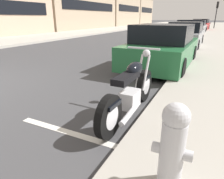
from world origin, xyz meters
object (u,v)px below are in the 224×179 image
object	(u,v)px
parked_car_across_street	(185,36)
traffic_signal_near_corner	(217,9)
parked_car_behind_motorcycle	(196,27)
parked_car_far_down_curb	(201,25)
parked_car_near_corner	(162,48)
parked_car_second_in_row	(189,30)
parked_motorcycle	(131,92)
fire_hydrant	(173,144)

from	to	relation	value
parked_car_across_street	traffic_signal_near_corner	distance (m)	21.39
parked_car_behind_motorcycle	traffic_signal_near_corner	distance (m)	10.69
parked_car_across_street	parked_car_far_down_curb	size ratio (longest dim) A/B	0.99
parked_car_near_corner	parked_car_second_in_row	xyz separation A→B (m)	(10.61, 0.29, 0.03)
parked_motorcycle	parked_car_behind_motorcycle	world-z (taller)	parked_car_behind_motorcycle
parked_car_behind_motorcycle	parked_motorcycle	bearing A→B (deg)	-176.76
parked_car_near_corner	parked_car_behind_motorcycle	bearing A→B (deg)	1.91
parked_motorcycle	parked_car_across_street	distance (m)	9.35
parked_car_near_corner	parked_car_second_in_row	distance (m)	10.62
parked_car_across_street	parked_car_second_in_row	xyz separation A→B (m)	(5.16, 0.37, 0.04)
parked_car_across_street	fire_hydrant	size ratio (longest dim) A/B	5.56
parked_car_across_street	parked_car_far_down_curb	xyz separation A→B (m)	(16.84, 0.16, 0.04)
parked_car_near_corner	parked_car_far_down_curb	bearing A→B (deg)	1.46
parked_car_near_corner	parked_car_far_down_curb	world-z (taller)	parked_car_far_down_curb
parked_car_across_street	parked_car_behind_motorcycle	distance (m)	10.90
parked_car_behind_motorcycle	parked_car_far_down_curb	world-z (taller)	parked_car_far_down_curb
parked_motorcycle	parked_car_across_street	size ratio (longest dim) A/B	0.47
parked_car_second_in_row	parked_car_far_down_curb	xyz separation A→B (m)	(11.69, -0.21, 0.00)
parked_car_far_down_curb	fire_hydrant	size ratio (longest dim) A/B	5.59
parked_car_far_down_curb	parked_car_second_in_row	bearing A→B (deg)	-177.49
parked_car_near_corner	fire_hydrant	xyz separation A→B (m)	(-5.31, -1.29, -0.08)
parked_motorcycle	parked_car_across_street	bearing A→B (deg)	2.87
fire_hydrant	parked_car_across_street	bearing A→B (deg)	6.47
parked_car_second_in_row	parked_car_far_down_curb	size ratio (longest dim) A/B	0.98
fire_hydrant	parked_car_behind_motorcycle	bearing A→B (deg)	3.92
parked_car_far_down_curb	traffic_signal_near_corner	size ratio (longest dim) A/B	1.32
parked_car_behind_motorcycle	fire_hydrant	world-z (taller)	parked_car_behind_motorcycle
parked_car_across_street	parked_car_behind_motorcycle	world-z (taller)	parked_car_across_street
parked_car_far_down_curb	traffic_signal_near_corner	xyz separation A→B (m)	(4.40, -1.58, 2.03)
fire_hydrant	parked_car_near_corner	bearing A→B (deg)	13.69
parked_car_second_in_row	traffic_signal_near_corner	bearing A→B (deg)	-9.65
parked_car_near_corner	parked_car_behind_motorcycle	xyz separation A→B (m)	(16.35, 0.19, -0.02)
parked_car_behind_motorcycle	parked_car_far_down_curb	xyz separation A→B (m)	(5.95, -0.10, 0.05)
parked_motorcycle	parked_car_far_down_curb	size ratio (longest dim) A/B	0.47
parked_car_near_corner	fire_hydrant	distance (m)	5.47
parked_car_near_corner	fire_hydrant	size ratio (longest dim) A/B	4.85
parked_car_second_in_row	parked_car_far_down_curb	bearing A→B (deg)	-4.32
parked_car_behind_motorcycle	parked_car_far_down_curb	bearing A→B (deg)	0.72
parked_car_near_corner	parked_car_across_street	bearing A→B (deg)	0.48
parked_car_second_in_row	fire_hydrant	size ratio (longest dim) A/B	5.47
parked_motorcycle	parked_car_behind_motorcycle	size ratio (longest dim) A/B	0.46
parked_car_near_corner	traffic_signal_near_corner	xyz separation A→B (m)	(26.70, -1.50, 2.06)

